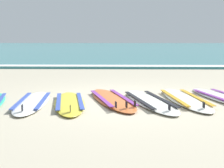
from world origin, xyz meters
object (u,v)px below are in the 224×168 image
Objects in this scene: surfboard_2 at (32,102)px; surfboard_6 at (185,99)px; surfboard_5 at (149,101)px; surfboard_3 at (69,103)px; surfboard_4 at (112,99)px; surfboard_7 at (224,98)px.

surfboard_2 is 3.09m from surfboard_6.
surfboard_6 is at bearing 16.84° from surfboard_5.
surfboard_4 is (0.82, 0.36, 0.00)m from surfboard_3.
surfboard_4 and surfboard_6 have the same top height.
surfboard_3 and surfboard_6 have the same top height.
surfboard_4 is 1.00× the size of surfboard_5.
surfboard_4 is 2.37m from surfboard_7.
surfboard_6 is 1.02× the size of surfboard_7.
surfboard_7 is (3.92, 0.52, -0.00)m from surfboard_2.
surfboard_6 is at bearing 10.46° from surfboard_3.
surfboard_2 is 0.91× the size of surfboard_7.
surfboard_4 is (1.56, 0.34, 0.00)m from surfboard_2.
surfboard_3 is 0.92× the size of surfboard_7.
surfboard_2 and surfboard_6 have the same top height.
surfboard_3 is at bearing -156.08° from surfboard_4.
surfboard_5 is 1.64m from surfboard_7.
surfboard_2 is at bearing -172.55° from surfboard_6.
surfboard_2 is 1.59m from surfboard_4.
surfboard_4 is at bearing 23.92° from surfboard_3.
surfboard_4 and surfboard_5 have the same top height.
surfboard_2 is 2.32m from surfboard_5.
surfboard_3 is 0.91× the size of surfboard_5.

